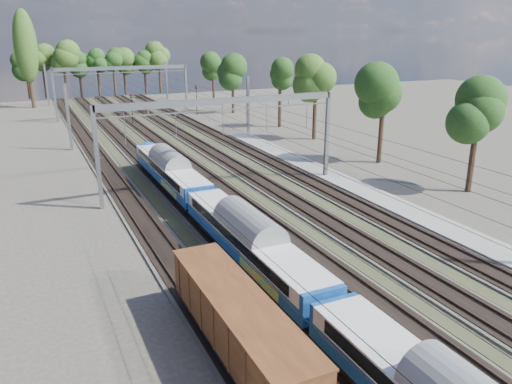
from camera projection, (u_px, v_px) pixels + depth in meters
name	position (u px, v px, depth m)	size (l,w,h in m)	color
ground	(470.00, 375.00, 22.47)	(220.00, 220.00, 0.00)	#47423A
track_bed	(179.00, 157.00, 61.21)	(21.00, 130.00, 0.34)	#47423A
platform	(391.00, 203.00, 44.50)	(3.00, 70.00, 0.30)	gray
catenary	(163.00, 98.00, 66.04)	(25.65, 130.00, 9.00)	slate
tree_belt	(143.00, 66.00, 100.77)	(40.24, 99.80, 12.14)	black
poplar	(26.00, 47.00, 97.41)	(4.40, 4.40, 19.04)	black
emu_train	(252.00, 237.00, 31.81)	(2.64, 56.03, 3.87)	black
freight_boxcar	(238.00, 324.00, 22.97)	(2.56, 12.38, 3.19)	black
worker	(133.00, 105.00, 98.32)	(0.72, 0.47, 1.97)	black
signal_near	(132.00, 106.00, 81.23)	(0.34, 0.31, 5.17)	black
signal_far	(196.00, 96.00, 91.65)	(0.37, 0.34, 5.40)	black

